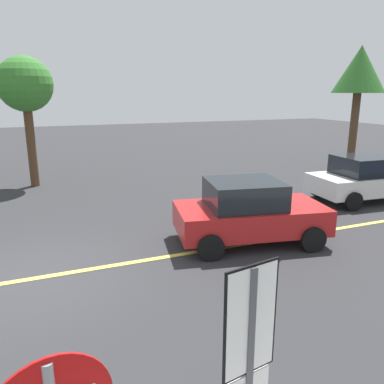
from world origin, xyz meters
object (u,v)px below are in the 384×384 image
(car_white_far_lane, at_px, (369,178))
(tree_centre_verge, at_px, (25,87))
(car_red_mid_road, at_px, (248,212))
(tree_left_verge, at_px, (360,72))
(speed_limit_sign, at_px, (249,349))

(car_white_far_lane, xyz_separation_m, tree_centre_verge, (-11.24, 6.90, 3.22))
(car_red_mid_road, bearing_deg, tree_left_verge, 33.71)
(tree_left_verge, bearing_deg, speed_limit_sign, -136.76)
(car_red_mid_road, bearing_deg, tree_centre_verge, 120.40)
(speed_limit_sign, distance_m, car_red_mid_road, 6.83)
(speed_limit_sign, relative_size, car_white_far_lane, 0.57)
(speed_limit_sign, height_order, tree_left_verge, tree_left_verge)
(speed_limit_sign, relative_size, tree_centre_verge, 0.48)
(speed_limit_sign, bearing_deg, car_red_mid_road, 59.64)
(car_white_far_lane, bearing_deg, car_red_mid_road, -162.66)
(speed_limit_sign, relative_size, car_red_mid_road, 0.62)
(speed_limit_sign, bearing_deg, tree_centre_verge, 96.80)
(car_red_mid_road, distance_m, tree_left_verge, 12.19)
(car_red_mid_road, bearing_deg, car_white_far_lane, 17.34)
(car_red_mid_road, bearing_deg, speed_limit_sign, -120.36)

